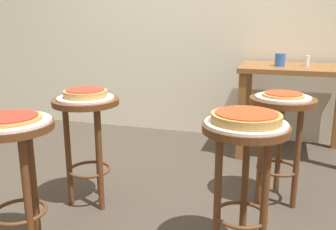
# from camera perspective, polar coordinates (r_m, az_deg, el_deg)

# --- Properties ---
(ground_plane) EXTENTS (6.00, 6.00, 0.00)m
(ground_plane) POSITION_cam_1_polar(r_m,az_deg,el_deg) (2.50, -5.66, -12.93)
(ground_plane) COLOR #42382D
(stool_foreground) EXTENTS (0.40, 0.40, 0.68)m
(stool_foreground) POSITION_cam_1_polar(r_m,az_deg,el_deg) (1.92, -22.57, -6.07)
(stool_foreground) COLOR #5B3319
(stool_foreground) RESTS_ON ground_plane
(serving_plate_foreground) EXTENTS (0.38, 0.38, 0.01)m
(serving_plate_foreground) POSITION_cam_1_polar(r_m,az_deg,el_deg) (1.87, -23.10, -0.92)
(serving_plate_foreground) COLOR white
(serving_plate_foreground) RESTS_ON stool_foreground
(pizza_foreground) EXTENTS (0.30, 0.30, 0.02)m
(pizza_foreground) POSITION_cam_1_polar(r_m,az_deg,el_deg) (1.87, -23.14, -0.45)
(pizza_foreground) COLOR #B78442
(pizza_foreground) RESTS_ON serving_plate_foreground
(stool_middle) EXTENTS (0.40, 0.40, 0.68)m
(stool_middle) POSITION_cam_1_polar(r_m,az_deg,el_deg) (1.79, 11.54, -6.80)
(stool_middle) COLOR #5B3319
(stool_middle) RESTS_ON ground_plane
(serving_plate_middle) EXTENTS (0.38, 0.38, 0.01)m
(serving_plate_middle) POSITION_cam_1_polar(r_m,az_deg,el_deg) (1.73, 11.84, -1.26)
(serving_plate_middle) COLOR white
(serving_plate_middle) RESTS_ON stool_middle
(pizza_middle) EXTENTS (0.32, 0.32, 0.05)m
(pizza_middle) POSITION_cam_1_polar(r_m,az_deg,el_deg) (1.72, 11.88, -0.35)
(pizza_middle) COLOR #B78442
(pizza_middle) RESTS_ON serving_plate_middle
(stool_leftside) EXTENTS (0.40, 0.40, 0.68)m
(stool_leftside) POSITION_cam_1_polar(r_m,az_deg,el_deg) (2.34, -12.26, -1.72)
(stool_leftside) COLOR #5B3319
(stool_leftside) RESTS_ON ground_plane
(serving_plate_leftside) EXTENTS (0.34, 0.34, 0.01)m
(serving_plate_leftside) POSITION_cam_1_polar(r_m,az_deg,el_deg) (2.29, -12.49, 2.58)
(serving_plate_leftside) COLOR silver
(serving_plate_leftside) RESTS_ON stool_leftside
(pizza_leftside) EXTENTS (0.26, 0.26, 0.05)m
(pizza_leftside) POSITION_cam_1_polar(r_m,az_deg,el_deg) (2.29, -12.53, 3.27)
(pizza_leftside) COLOR tan
(pizza_leftside) RESTS_ON serving_plate_leftside
(stool_rear) EXTENTS (0.40, 0.40, 0.68)m
(stool_rear) POSITION_cam_1_polar(r_m,az_deg,el_deg) (2.41, 16.88, -1.55)
(stool_rear) COLOR #5B3319
(stool_rear) RESTS_ON ground_plane
(serving_plate_rear) EXTENTS (0.33, 0.33, 0.01)m
(serving_plate_rear) POSITION_cam_1_polar(r_m,az_deg,el_deg) (2.37, 17.20, 2.63)
(serving_plate_rear) COLOR silver
(serving_plate_rear) RESTS_ON stool_rear
(pizza_rear) EXTENTS (0.25, 0.25, 0.02)m
(pizza_rear) POSITION_cam_1_polar(r_m,az_deg,el_deg) (2.36, 17.23, 3.00)
(pizza_rear) COLOR tan
(pizza_rear) RESTS_ON serving_plate_rear
(dining_table) EXTENTS (0.90, 0.62, 0.77)m
(dining_table) POSITION_cam_1_polar(r_m,az_deg,el_deg) (3.32, 18.77, 4.68)
(dining_table) COLOR brown
(dining_table) RESTS_ON ground_plane
(cup_near_edge) EXTENTS (0.08, 0.08, 0.11)m
(cup_near_edge) POSITION_cam_1_polar(r_m,az_deg,el_deg) (3.23, 16.77, 8.10)
(cup_near_edge) COLOR #3360B2
(cup_near_edge) RESTS_ON dining_table
(condiment_shaker) EXTENTS (0.04, 0.04, 0.09)m
(condiment_shaker) POSITION_cam_1_polar(r_m,az_deg,el_deg) (3.31, 20.50, 7.78)
(condiment_shaker) COLOR white
(condiment_shaker) RESTS_ON dining_table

